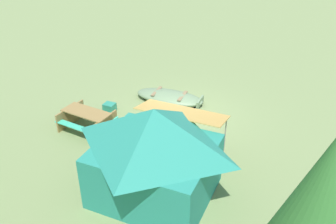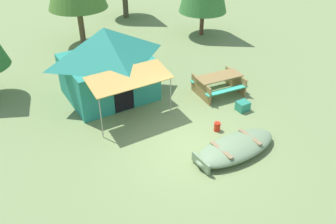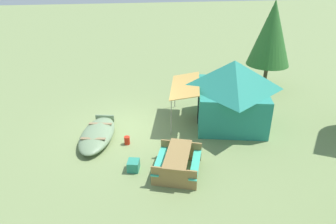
% 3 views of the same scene
% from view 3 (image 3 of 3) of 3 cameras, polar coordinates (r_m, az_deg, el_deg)
% --- Properties ---
extents(ground_plane, '(80.00, 80.00, 0.00)m').
position_cam_3_polar(ground_plane, '(13.60, -6.99, -2.87)').
color(ground_plane, '#748752').
extents(beached_rowboat, '(3.14, 1.77, 0.42)m').
position_cam_3_polar(beached_rowboat, '(12.91, -12.64, -3.95)').
color(beached_rowboat, '#6B835F').
rests_on(beached_rowboat, ground_plane).
extents(canvas_cabin_tent, '(3.96, 4.65, 2.80)m').
position_cam_3_polar(canvas_cabin_tent, '(13.65, 11.43, 3.69)').
color(canvas_cabin_tent, '#258473').
rests_on(canvas_cabin_tent, ground_plane).
extents(picnic_table, '(2.18, 1.95, 0.76)m').
position_cam_3_polar(picnic_table, '(10.65, 1.74, -8.72)').
color(picnic_table, olive).
rests_on(picnic_table, ground_plane).
extents(cooler_box, '(0.52, 0.47, 0.36)m').
position_cam_3_polar(cooler_box, '(10.99, -6.26, -9.54)').
color(cooler_box, '#28846A').
rests_on(cooler_box, ground_plane).
extents(fuel_can, '(0.30, 0.30, 0.32)m').
position_cam_3_polar(fuel_can, '(12.42, -7.41, -5.10)').
color(fuel_can, red).
rests_on(fuel_can, ground_plane).
extents(pine_tree_back_right, '(2.24, 2.24, 4.69)m').
position_cam_3_polar(pine_tree_back_right, '(17.54, 18.13, 13.34)').
color(pine_tree_back_right, '#4B3D2D').
rests_on(pine_tree_back_right, ground_plane).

